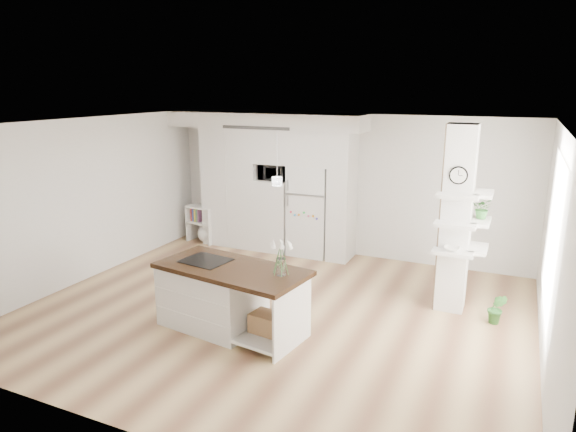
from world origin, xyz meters
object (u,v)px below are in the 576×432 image
at_px(floor_plant_a, 497,309).
at_px(kitchen_island, 219,294).
at_px(refrigerator, 311,210).
at_px(bookshelf, 204,227).

bearing_deg(floor_plant_a, kitchen_island, -154.40).
xyz_separation_m(refrigerator, bookshelf, (-2.33, -0.19, -0.54)).
distance_m(refrigerator, kitchen_island, 3.45).
distance_m(kitchen_island, floor_plant_a, 3.81).
height_order(refrigerator, floor_plant_a, refrigerator).
xyz_separation_m(bookshelf, floor_plant_a, (5.82, -1.59, -0.11)).
relative_size(kitchen_island, floor_plant_a, 4.73).
bearing_deg(bookshelf, floor_plant_a, -7.11).
bearing_deg(kitchen_island, bookshelf, 134.62).
distance_m(bookshelf, floor_plant_a, 6.03).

